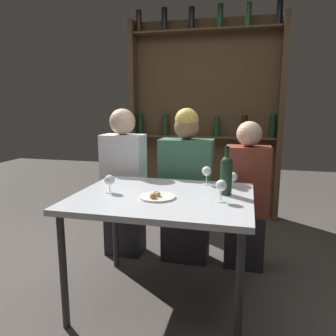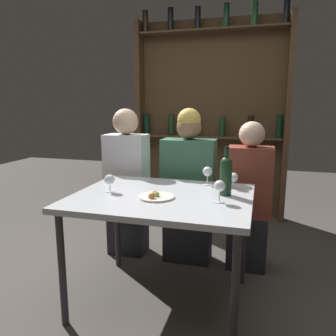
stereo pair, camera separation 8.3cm
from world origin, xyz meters
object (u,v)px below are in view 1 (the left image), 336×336
Objects in this scene: wine_bottle at (226,173)px; food_plate_0 at (157,196)px; wine_glass_1 at (233,177)px; wine_glass_2 at (221,186)px; seated_person_left at (124,186)px; wine_glass_3 at (110,181)px; wine_glass_0 at (207,172)px; seated_person_center at (186,190)px; seated_person_right at (246,200)px.

food_plate_0 is at bearing -155.54° from wine_bottle.
wine_glass_1 is 0.82× the size of wine_glass_2.
wine_glass_3 is at bearing -76.14° from seated_person_left.
wine_glass_2 is at bearing -71.42° from wine_glass_0.
seated_person_center is at bearing 60.57° from wine_glass_3.
wine_bottle is at bearing -57.03° from wine_glass_0.
wine_glass_3 is 0.52× the size of food_plate_0.
wine_glass_0 and wine_glass_2 have the same top height.
seated_person_left reaches higher than wine_glass_0.
wine_glass_0 is at bearing 59.05° from food_plate_0.
wine_bottle is 2.67× the size of wine_glass_3.
wine_bottle is at bearing -103.63° from seated_person_right.
wine_glass_1 is 0.49× the size of food_plate_0.
wine_glass_1 reaches higher than food_plate_0.
seated_person_center reaches higher than wine_glass_2.
food_plate_0 is 0.75m from seated_person_center.
seated_person_right is (0.13, 0.55, -0.32)m from wine_bottle.
seated_person_center is at bearing 123.25° from wine_bottle.
food_plate_0 is at bearing -120.95° from wine_glass_0.
wine_glass_0 is (-0.15, 0.24, -0.04)m from wine_bottle.
seated_person_right reaches higher than wine_glass_2.
wine_glass_2 is 1.14× the size of wine_glass_3.
wine_bottle is 0.24× the size of seated_person_center.
seated_person_center is (0.38, 0.68, -0.21)m from wine_glass_3.
wine_bottle reaches higher than wine_glass_3.
seated_person_right is (0.15, 0.72, -0.28)m from wine_glass_2.
wine_bottle is at bearing 24.46° from food_plate_0.
wine_glass_3 is at bearing -148.06° from wine_glass_0.
wine_glass_0 is 0.51m from seated_person_right.
seated_person_right reaches higher than wine_glass_1.
wine_bottle is 0.18m from wine_glass_2.
seated_person_left is (-0.76, 0.31, -0.23)m from wine_glass_0.
wine_bottle reaches higher than food_plate_0.
wine_glass_0 is 0.20m from wine_glass_1.
food_plate_0 is at bearing -126.34° from seated_person_right.
wine_glass_3 is at bearing -142.21° from seated_person_right.
seated_person_right is (0.10, 0.37, -0.26)m from wine_glass_1.
seated_person_right is (0.29, 0.31, -0.28)m from wine_glass_0.
seated_person_left is 0.99× the size of seated_person_center.
food_plate_0 is (-0.39, -0.02, -0.09)m from wine_glass_2.
seated_person_right is (0.49, -0.00, -0.05)m from seated_person_center.
wine_glass_1 is 0.58m from food_plate_0.
seated_person_left is at bearing 158.78° from wine_glass_1.
wine_glass_1 is at bearing 21.88° from wine_glass_3.
wine_glass_3 is at bearing 170.77° from food_plate_0.
wine_glass_2 is 0.83m from seated_person_center.
wine_glass_3 is 0.73m from seated_person_left.
food_plate_0 is 0.94m from seated_person_right.
seated_person_left is 1.05m from seated_person_right.
seated_person_center is (-0.34, 0.72, -0.23)m from wine_glass_2.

